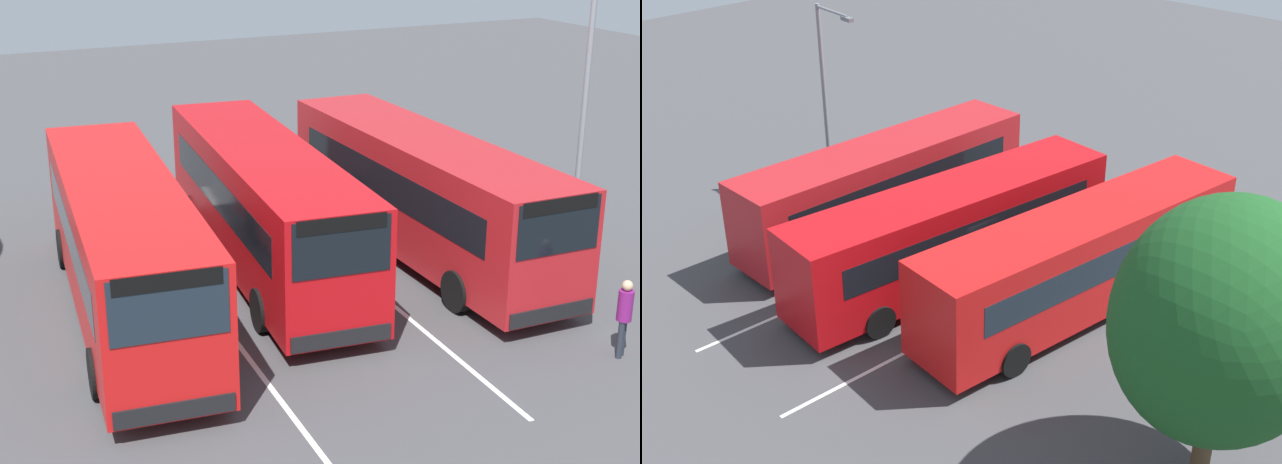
{
  "view_description": "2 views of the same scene",
  "coord_description": "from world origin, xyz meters",
  "views": [
    {
      "loc": [
        20.98,
        -8.94,
        9.38
      ],
      "look_at": [
        1.06,
        0.81,
        1.45
      ],
      "focal_mm": 53.84,
      "sensor_mm": 36.0,
      "label": 1
    },
    {
      "loc": [
        -17.62,
        -16.6,
        14.23
      ],
      "look_at": [
        -0.13,
        0.22,
        1.48
      ],
      "focal_mm": 47.69,
      "sensor_mm": 36.0,
      "label": 2
    }
  ],
  "objects": [
    {
      "name": "pedestrian",
      "position": [
        7.31,
        4.87,
        1.04
      ],
      "size": [
        0.44,
        0.44,
        1.75
      ],
      "rotation": [
        0.0,
        0.0,
        3.68
      ],
      "color": "#232833",
      "rests_on": "ground"
    },
    {
      "name": "bus_center_left",
      "position": [
        -0.68,
        0.07,
        1.8
      ],
      "size": [
        11.64,
        3.75,
        3.27
      ],
      "rotation": [
        0.0,
        0.0,
        -0.12
      ],
      "color": "#B70C11",
      "rests_on": "ground"
    },
    {
      "name": "depot_tree",
      "position": [
        -3.18,
        -10.3,
        4.36
      ],
      "size": [
        5.21,
        4.69,
        7.11
      ],
      "color": "#4C3823",
      "rests_on": "ground"
    },
    {
      "name": "street_lamp",
      "position": [
        1.12,
        8.51,
        4.2
      ],
      "size": [
        0.48,
        2.39,
        7.26
      ],
      "rotation": [
        0.0,
        0.0,
        -1.7
      ],
      "color": "gray",
      "rests_on": "ground"
    },
    {
      "name": "ground_plane",
      "position": [
        0.0,
        0.0,
        0.0
      ],
      "size": [
        79.24,
        79.24,
        0.0
      ],
      "primitive_type": "plane",
      "color": "#424244"
    },
    {
      "name": "lane_stripe_inner_left",
      "position": [
        0.0,
        2.05,
        0.0
      ],
      "size": [
        17.24,
        1.14,
        0.01
      ],
      "primitive_type": "cube",
      "rotation": [
        0.0,
        0.0,
        -0.06
      ],
      "color": "silver",
      "rests_on": "ground"
    },
    {
      "name": "bus_center_right",
      "position": [
        0.23,
        4.29,
        1.8
      ],
      "size": [
        11.51,
        2.82,
        3.27
      ],
      "rotation": [
        0.0,
        0.0,
        -0.03
      ],
      "color": "#AD191E",
      "rests_on": "ground"
    },
    {
      "name": "bus_far_left",
      "position": [
        0.65,
        -3.96,
        1.8
      ],
      "size": [
        11.64,
        3.78,
        3.27
      ],
      "rotation": [
        0.0,
        0.0,
        -0.12
      ],
      "color": "red",
      "rests_on": "ground"
    },
    {
      "name": "lane_stripe_outer_left",
      "position": [
        0.0,
        -2.05,
        0.0
      ],
      "size": [
        17.24,
        1.14,
        0.01
      ],
      "primitive_type": "cube",
      "rotation": [
        0.0,
        0.0,
        -0.06
      ],
      "color": "silver",
      "rests_on": "ground"
    }
  ]
}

